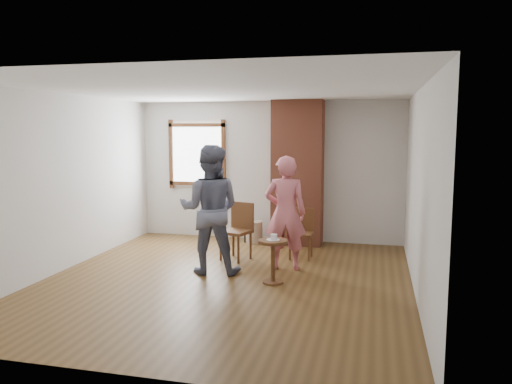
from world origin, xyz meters
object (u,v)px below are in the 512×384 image
(dining_chair_right, at_px, (302,230))
(man, at_px, (210,210))
(person_pink, at_px, (285,213))
(dining_chair_left, at_px, (238,228))
(stoneware_crock, at_px, (254,232))
(side_table, at_px, (273,254))

(dining_chair_right, relative_size, man, 0.43)
(dining_chair_right, bearing_deg, person_pink, -100.50)
(dining_chair_left, bearing_deg, stoneware_crock, 110.89)
(dining_chair_right, bearing_deg, dining_chair_left, -161.60)
(dining_chair_right, bearing_deg, side_table, -96.38)
(stoneware_crock, distance_m, dining_chair_left, 1.23)
(dining_chair_left, xyz_separation_m, dining_chair_right, (0.98, 0.32, -0.06))
(dining_chair_right, xyz_separation_m, person_pink, (-0.14, -0.73, 0.40))
(stoneware_crock, height_order, dining_chair_left, dining_chair_left)
(dining_chair_right, height_order, person_pink, person_pink)
(stoneware_crock, bearing_deg, dining_chair_left, -88.52)
(stoneware_crock, relative_size, dining_chair_right, 0.50)
(dining_chair_right, height_order, man, man)
(dining_chair_right, bearing_deg, stoneware_crock, 139.84)
(dining_chair_left, relative_size, side_table, 1.52)
(side_table, xyz_separation_m, person_pink, (0.03, 0.73, 0.45))
(person_pink, bearing_deg, dining_chair_left, -35.40)
(person_pink, bearing_deg, stoneware_crock, -70.67)
(man, bearing_deg, side_table, 154.92)
(dining_chair_right, distance_m, side_table, 1.47)
(man, height_order, person_pink, man)
(dining_chair_left, bearing_deg, side_table, -35.42)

